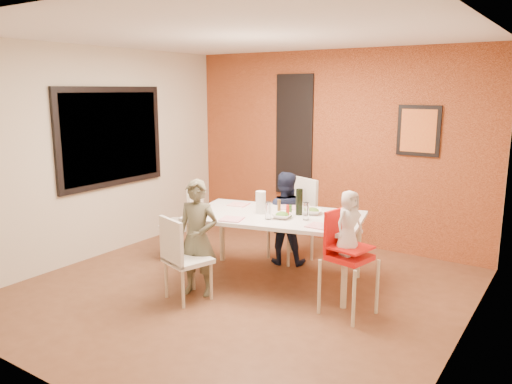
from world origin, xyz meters
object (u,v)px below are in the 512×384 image
Objects in this scene: toddler at (349,223)px; paper_towel_roll at (261,202)px; chair_near at (181,255)px; chair_left at (187,219)px; high_chair at (345,252)px; chair_far at (296,214)px; child_far at (284,218)px; child_near at (198,238)px; dining_table at (276,221)px; wine_bottle at (299,202)px.

paper_towel_roll is at bearing 97.73° from toddler.
paper_towel_roll is (0.35, 0.95, 0.41)m from chair_near.
chair_left is 0.95× the size of high_chair.
high_chair is at bearing -13.01° from paper_towel_roll.
chair_far is 0.90× the size of child_far.
child_near is (-0.30, -1.60, 0.04)m from chair_far.
chair_near is 0.27m from child_near.
dining_table is 1.79× the size of child_far.
chair_left is at bearing -34.43° from chair_near.
chair_near is 1.43× the size of toddler.
toddler is at bearing -17.87° from dining_table.
child_far is (-0.24, 0.59, -0.13)m from dining_table.
paper_towel_roll is (-1.16, 0.27, 0.30)m from high_chair.
child_near is at bearing -128.92° from wine_bottle.
high_chair is at bearing -0.69° from child_near.
chair_far reaches higher than high_chair.
child_far is (-0.03, -0.25, -0.00)m from chair_far.
chair_near reaches higher than dining_table.
chair_near is at bearing 57.86° from child_far.
toddler is (1.25, -0.92, 0.34)m from child_far.
paper_towel_roll is (1.16, -0.06, 0.37)m from chair_left.
dining_table is 1.15m from chair_near.
child_far reaches higher than wine_bottle.
paper_towel_roll is at bearing 73.91° from child_far.
chair_near is (-0.53, -1.00, -0.22)m from dining_table.
chair_left is 3.84× the size of paper_towel_roll.
chair_far is 0.95m from paper_towel_roll.
child_far is at bearing -77.73° from chair_far.
paper_towel_roll is at bearing -68.42° from chair_far.
wine_bottle is at bearing 70.98° from high_chair.
high_chair is (1.51, 0.68, 0.12)m from chair_near.
dining_table is 0.92m from child_near.
chair_near is 3.07× the size of wine_bottle.
child_far is 0.72m from paper_towel_roll.
chair_left is at bearing -175.50° from wine_bottle.
child_far reaches higher than high_chair.
high_chair is at bearing 91.61° from toddler.
chair_far is at bearing -82.82° from chair_near.
chair_left is at bearing 179.57° from dining_table.
dining_table is 1.04m from high_chair.
dining_table is 0.34m from wine_bottle.
dining_table is 8.25× the size of paper_towel_roll.
chair_far is at bearing 57.31° from high_chair.
child_near is at bearing 127.00° from toddler.
dining_table is at bearing -148.94° from wine_bottle.
dining_table is at bearing -56.62° from chair_far.
child_far is at bearing 95.77° from paper_towel_roll.
child_far is 1.59m from toddler.
toddler is at bearing -1.30° from child_near.
wine_bottle is 0.43m from paper_towel_roll.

